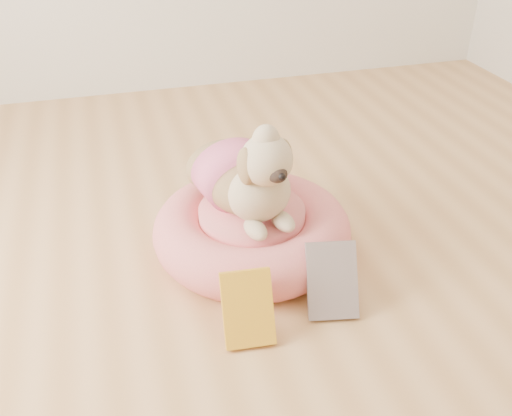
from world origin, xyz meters
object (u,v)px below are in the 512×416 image
object	(u,v)px
dog	(245,160)
book_yellow	(248,308)
book_white	(332,280)
pet_bed	(252,230)

from	to	relation	value
dog	book_yellow	bearing A→B (deg)	-116.21
book_white	dog	bearing A→B (deg)	127.27
dog	book_yellow	xyz separation A→B (m)	(-0.10, -0.40, -0.25)
book_yellow	book_white	world-z (taller)	book_white
pet_bed	book_white	xyz separation A→B (m)	(0.15, -0.34, 0.02)
dog	book_white	distance (m)	0.46
pet_bed	dog	size ratio (longest dim) A/B	1.38
book_yellow	book_white	size ratio (longest dim) A/B	0.94
dog	book_white	bearing A→B (deg)	-75.87
book_yellow	book_white	distance (m)	0.28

